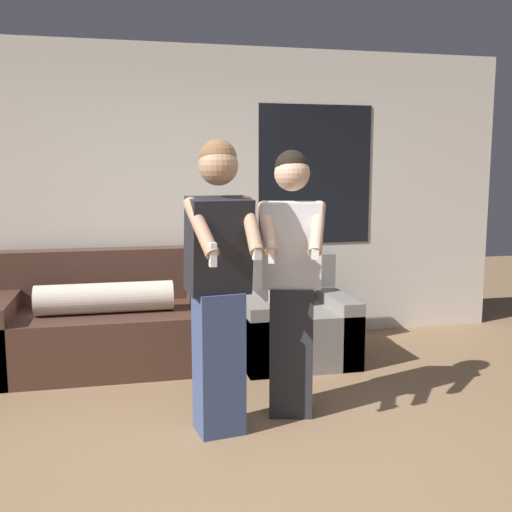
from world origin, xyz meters
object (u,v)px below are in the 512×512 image
armchair (292,323)px  person_right (291,280)px  couch (107,325)px  person_left (219,283)px

armchair → person_right: bearing=-106.3°
couch → person_right: 1.87m
armchair → person_left: 1.69m
couch → person_left: 1.77m
couch → person_right: bearing=-47.7°
couch → person_left: person_left is taller
couch → armchair: (1.54, -0.18, -0.02)m
person_left → person_right: bearing=21.1°
person_right → person_left: bearing=-158.9°
armchair → couch: bearing=173.4°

